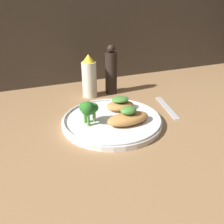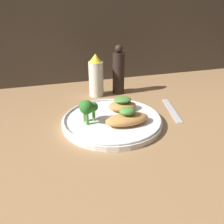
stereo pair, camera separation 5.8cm
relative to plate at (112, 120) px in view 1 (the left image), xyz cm
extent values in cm
cube|color=#936D47|center=(0.00, 0.00, -1.49)|extent=(180.00, 180.00, 1.00)
cylinder|color=white|center=(0.00, 0.00, -0.29)|extent=(27.05, 27.05, 1.40)
torus|color=white|center=(0.00, 0.00, 0.71)|extent=(26.45, 26.45, 0.60)
ellipsoid|color=#BC7F42|center=(2.80, -4.04, 1.79)|extent=(11.94, 6.28, 2.76)
ellipsoid|color=#478433|center=(2.80, -4.04, 4.10)|extent=(4.44, 3.62, 1.86)
ellipsoid|color=#BC7F42|center=(4.68, 4.63, 1.60)|extent=(8.38, 6.19, 2.38)
ellipsoid|color=#478433|center=(4.68, 4.63, 3.55)|extent=(5.19, 4.17, 1.52)
cylinder|color=#569942|center=(-4.88, 0.60, 1.94)|extent=(0.83, 0.83, 3.07)
sphere|color=#286B23|center=(-4.88, 0.60, 4.33)|extent=(2.44, 2.44, 2.44)
cylinder|color=#569942|center=(-7.27, 0.79, 2.13)|extent=(0.88, 0.88, 3.44)
sphere|color=#286B23|center=(-7.27, 0.79, 4.82)|extent=(2.80, 2.80, 2.80)
cylinder|color=#569942|center=(-7.02, -1.12, 2.20)|extent=(0.79, 0.79, 3.59)
sphere|color=#286B23|center=(-7.02, -1.12, 5.25)|extent=(3.57, 3.57, 3.57)
cylinder|color=silver|center=(1.07, 21.81, 5.09)|extent=(5.04, 5.04, 12.15)
cone|color=yellow|center=(1.07, 21.81, 12.50)|extent=(4.29, 4.29, 2.67)
cylinder|color=black|center=(9.32, 21.81, 6.32)|extent=(4.21, 4.21, 14.63)
sphere|color=black|center=(9.32, 21.81, 15.01)|extent=(2.74, 2.74, 2.74)
cube|color=#B2B2B7|center=(20.04, 2.33, -0.69)|extent=(6.46, 16.74, 0.60)
camera|label=1|loc=(-21.32, -48.20, 27.64)|focal=35.00mm
camera|label=2|loc=(-15.86, -50.26, 27.64)|focal=35.00mm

